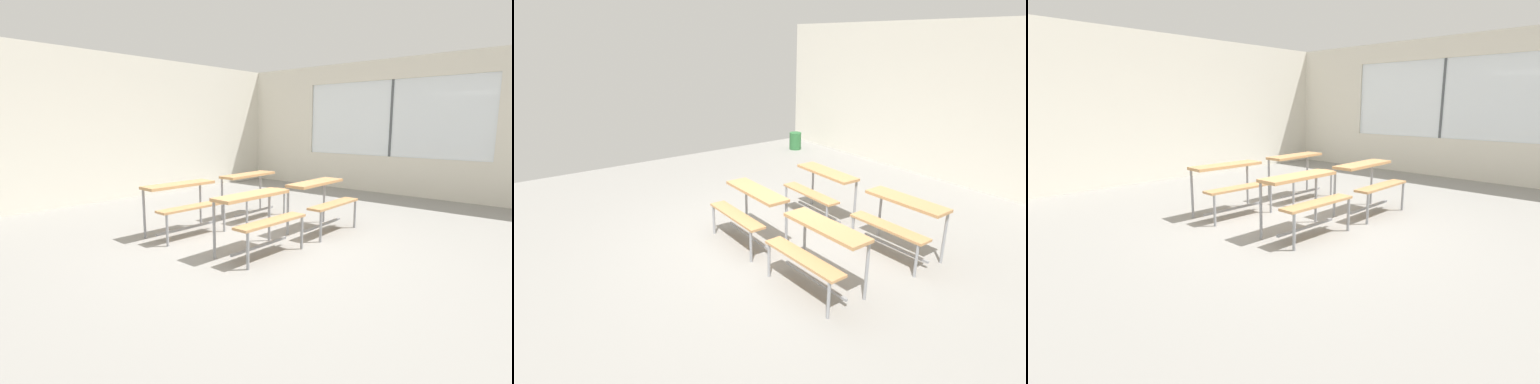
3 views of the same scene
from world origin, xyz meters
TOP-DOWN VIEW (x-y plane):
  - ground at (0.00, 0.00)m, footprint 10.00×9.00m
  - wall_back at (0.00, 4.50)m, footprint 10.00×0.12m
  - wall_right at (5.00, -0.13)m, footprint 0.12×9.00m
  - desk_bench_r0c0 at (-0.23, -0.14)m, footprint 1.11×0.60m
  - desk_bench_r0c1 at (1.18, -0.15)m, footprint 1.11×0.62m
  - desk_bench_r1c0 at (-0.31, 1.22)m, footprint 1.12×0.62m
  - desk_bench_r1c1 at (1.18, 1.23)m, footprint 1.12×0.62m

SIDE VIEW (x-z plane):
  - ground at x=0.00m, z-range -0.05..0.00m
  - desk_bench_r0c0 at x=-0.23m, z-range 0.19..0.93m
  - desk_bench_r0c1 at x=1.18m, z-range 0.19..0.93m
  - desk_bench_r1c0 at x=-0.31m, z-range 0.19..0.93m
  - desk_bench_r1c1 at x=1.18m, z-range 0.19..0.93m
  - wall_right at x=5.00m, z-range -0.05..2.95m
  - wall_back at x=0.00m, z-range 0.00..3.00m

